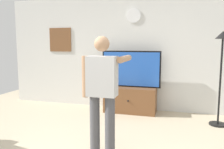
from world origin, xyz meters
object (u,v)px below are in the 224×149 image
(television, at_px, (131,69))
(framed_picture, at_px, (60,40))
(tv_stand, at_px, (130,100))
(floor_lamp, at_px, (222,59))
(person_standing_nearer_lamp, at_px, (102,89))
(wall_clock, at_px, (134,16))

(television, distance_m, framed_picture, 2.04)
(television, bearing_deg, tv_stand, -90.00)
(tv_stand, bearing_deg, framed_picture, 171.20)
(floor_lamp, bearing_deg, person_standing_nearer_lamp, -135.68)
(framed_picture, bearing_deg, tv_stand, -8.80)
(television, distance_m, wall_clock, 1.24)
(wall_clock, bearing_deg, television, -90.00)
(wall_clock, relative_size, framed_picture, 0.56)
(framed_picture, height_order, floor_lamp, framed_picture)
(person_standing_nearer_lamp, bearing_deg, tv_stand, 90.94)
(television, bearing_deg, framed_picture, 172.57)
(tv_stand, bearing_deg, floor_lamp, -12.24)
(wall_clock, relative_size, floor_lamp, 0.19)
(television, height_order, wall_clock, wall_clock)
(television, distance_m, floor_lamp, 1.89)
(wall_clock, xyz_separation_m, floor_lamp, (1.81, -0.68, -0.93))
(person_standing_nearer_lamp, bearing_deg, wall_clock, 90.82)
(framed_picture, relative_size, floor_lamp, 0.33)
(floor_lamp, bearing_deg, wall_clock, 159.34)
(wall_clock, height_order, framed_picture, wall_clock)
(television, relative_size, floor_lamp, 0.75)
(floor_lamp, bearing_deg, tv_stand, 167.76)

